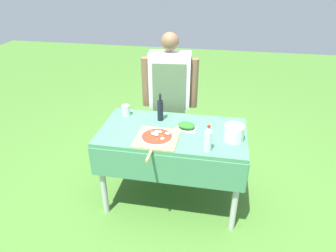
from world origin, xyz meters
name	(u,v)px	position (x,y,z in m)	size (l,w,h in m)	color
ground_plane	(172,198)	(0.00, 0.00, 0.00)	(12.00, 12.00, 0.00)	#477A2D
prep_table	(173,141)	(0.00, 0.00, 0.69)	(1.33, 0.72, 0.80)	#478960
person_cook	(170,94)	(-0.13, 0.56, 0.91)	(0.58, 0.23, 1.55)	#70604C
pizza_on_peel	(157,138)	(-0.11, -0.17, 0.81)	(0.37, 0.53, 0.05)	tan
oil_bottle	(160,110)	(-0.15, 0.18, 0.91)	(0.06, 0.06, 0.27)	black
water_bottle	(208,139)	(0.33, -0.27, 0.91)	(0.06, 0.06, 0.23)	silver
herb_container	(186,126)	(0.12, 0.06, 0.83)	(0.21, 0.17, 0.06)	silver
mixing_tub	(234,133)	(0.53, -0.07, 0.87)	(0.17, 0.17, 0.14)	silver
sauce_jar	(126,111)	(-0.50, 0.21, 0.85)	(0.08, 0.08, 0.10)	silver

